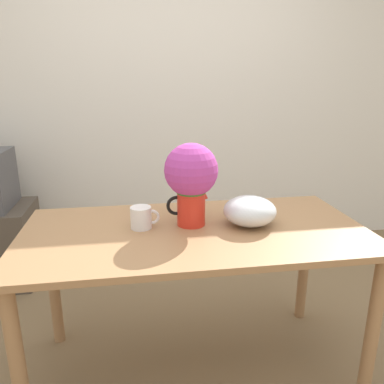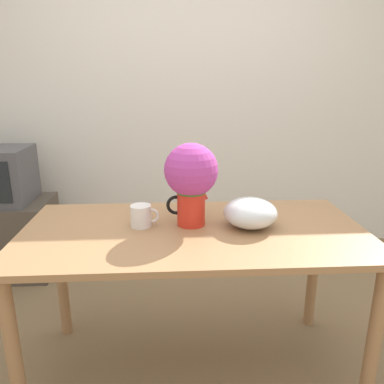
# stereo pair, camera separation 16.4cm
# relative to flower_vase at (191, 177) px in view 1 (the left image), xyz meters

# --- Properties ---
(ground_plane) EXTENTS (12.00, 12.00, 0.00)m
(ground_plane) POSITION_rel_flower_vase_xyz_m (0.03, -0.18, -1.02)
(ground_plane) COLOR #7F6647
(wall_back) EXTENTS (8.00, 0.05, 2.60)m
(wall_back) POSITION_rel_flower_vase_xyz_m (0.03, 1.53, 0.28)
(wall_back) COLOR silver
(wall_back) RESTS_ON ground_plane
(table) EXTENTS (1.60, 0.80, 0.79)m
(table) POSITION_rel_flower_vase_xyz_m (0.01, -0.06, -0.33)
(table) COLOR #A3754C
(table) RESTS_ON ground_plane
(flower_vase) EXTENTS (0.25, 0.25, 0.39)m
(flower_vase) POSITION_rel_flower_vase_xyz_m (0.00, 0.00, 0.00)
(flower_vase) COLOR red
(flower_vase) RESTS_ON table
(coffee_mug) EXTENTS (0.14, 0.10, 0.10)m
(coffee_mug) POSITION_rel_flower_vase_xyz_m (-0.23, -0.01, -0.18)
(coffee_mug) COLOR white
(coffee_mug) RESTS_ON table
(white_bowl) EXTENTS (0.25, 0.25, 0.14)m
(white_bowl) POSITION_rel_flower_vase_xyz_m (0.28, -0.04, -0.16)
(white_bowl) COLOR silver
(white_bowl) RESTS_ON table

